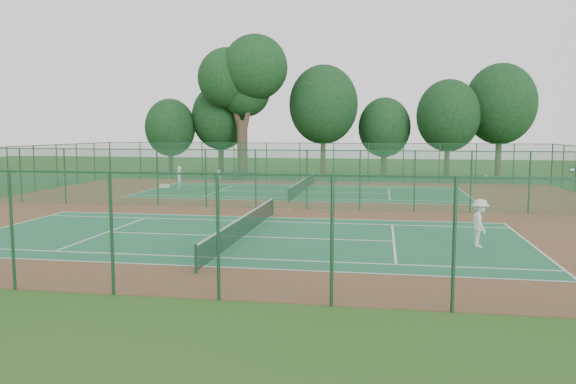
% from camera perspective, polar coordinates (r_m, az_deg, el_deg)
% --- Properties ---
extents(ground, '(120.00, 120.00, 0.00)m').
position_cam_1_polar(ground, '(33.22, -0.70, -1.69)').
color(ground, '#244A17').
rests_on(ground, ground).
extents(red_pad, '(40.00, 36.00, 0.01)m').
position_cam_1_polar(red_pad, '(33.22, -0.70, -1.69)').
color(red_pad, brown).
rests_on(red_pad, ground).
extents(court_near, '(23.77, 10.97, 0.01)m').
position_cam_1_polar(court_near, '(24.53, -4.47, -4.53)').
color(court_near, '#1F623E').
rests_on(court_near, red_pad).
extents(court_far, '(23.77, 10.97, 0.01)m').
position_cam_1_polar(court_far, '(42.04, 1.49, 0.01)').
color(court_far, '#1E6139').
rests_on(court_far, red_pad).
extents(fence_north, '(40.00, 0.09, 3.50)m').
position_cam_1_polar(fence_north, '(50.79, 2.93, 3.06)').
color(fence_north, '#1B5331').
rests_on(fence_north, ground).
extents(fence_south, '(40.00, 0.09, 3.50)m').
position_cam_1_polar(fence_south, '(15.79, -12.49, -4.28)').
color(fence_south, '#1A4E32').
rests_on(fence_south, ground).
extents(fence_divider, '(40.00, 0.09, 3.50)m').
position_cam_1_polar(fence_divider, '(33.02, -0.71, 1.33)').
color(fence_divider, '#1C552C').
rests_on(fence_divider, ground).
extents(tennis_net_near, '(0.10, 12.90, 0.97)m').
position_cam_1_polar(tennis_net_near, '(24.44, -4.48, -3.32)').
color(tennis_net_near, '#13351A').
rests_on(tennis_net_near, ground).
extents(tennis_net_far, '(0.10, 12.90, 0.97)m').
position_cam_1_polar(tennis_net_far, '(41.98, 1.49, 0.73)').
color(tennis_net_far, '#14391F').
rests_on(tennis_net_far, ground).
extents(player_near, '(0.80, 1.28, 1.91)m').
position_cam_1_polar(player_near, '(23.41, 18.91, -3.00)').
color(player_near, white).
rests_on(player_near, court_near).
extents(player_far, '(0.51, 0.68, 1.70)m').
position_cam_1_polar(player_far, '(46.14, -11.01, 1.52)').
color(player_far, white).
rests_on(player_far, court_far).
extents(trash_bin, '(0.67, 0.67, 0.98)m').
position_cam_1_polar(trash_bin, '(52.33, -7.10, 1.74)').
color(trash_bin, gray).
rests_on(trash_bin, red_pad).
extents(bench, '(1.54, 0.77, 0.91)m').
position_cam_1_polar(bench, '(51.49, -4.97, 1.66)').
color(bench, '#113317').
rests_on(bench, red_pad).
extents(kit_bag, '(0.86, 0.58, 0.30)m').
position_cam_1_polar(kit_bag, '(46.20, -12.43, 0.61)').
color(kit_bag, white).
rests_on(kit_bag, red_pad).
extents(stray_ball_a, '(0.08, 0.08, 0.08)m').
position_cam_1_polar(stray_ball_a, '(32.51, 0.20, -1.78)').
color(stray_ball_a, yellow).
rests_on(stray_ball_a, red_pad).
extents(stray_ball_b, '(0.08, 0.08, 0.08)m').
position_cam_1_polar(stray_ball_b, '(31.72, 9.97, -2.08)').
color(stray_ball_b, '#DAE836').
rests_on(stray_ball_b, red_pad).
extents(stray_ball_c, '(0.07, 0.07, 0.07)m').
position_cam_1_polar(stray_ball_c, '(32.57, 3.88, -1.79)').
color(stray_ball_c, yellow).
rests_on(stray_ball_c, red_pad).
extents(big_tree, '(9.02, 6.60, 13.86)m').
position_cam_1_polar(big_tree, '(56.29, -4.58, 11.57)').
color(big_tree, '#3A2D1F').
rests_on(big_tree, ground).
extents(evergreen_row, '(39.00, 5.00, 12.00)m').
position_cam_1_polar(evergreen_row, '(57.06, 4.14, 1.64)').
color(evergreen_row, black).
rests_on(evergreen_row, ground).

